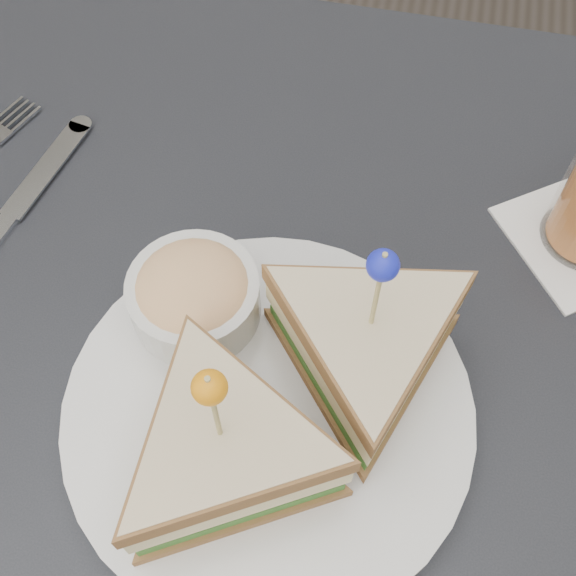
{
  "coord_description": "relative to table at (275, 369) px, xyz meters",
  "views": [
    {
      "loc": [
        0.07,
        -0.26,
        1.26
      ],
      "look_at": [
        0.01,
        0.01,
        0.8
      ],
      "focal_mm": 45.0,
      "sensor_mm": 36.0,
      "label": 1
    }
  ],
  "objects": [
    {
      "name": "cutlery_knife",
      "position": [
        -0.24,
        0.07,
        0.08
      ],
      "size": [
        0.06,
        0.21,
        0.01
      ],
      "rotation": [
        0.0,
        0.0,
        -0.19
      ],
      "color": "silver",
      "rests_on": "table"
    },
    {
      "name": "ground_plane",
      "position": [
        0.0,
        0.0,
        -0.67
      ],
      "size": [
        3.5,
        3.5,
        0.0
      ],
      "primitive_type": "plane",
      "color": "#3F3833"
    },
    {
      "name": "plate_meal",
      "position": [
        0.02,
        -0.07,
        0.12
      ],
      "size": [
        0.33,
        0.31,
        0.17
      ],
      "rotation": [
        0.0,
        0.0,
        -0.0
      ],
      "color": "silver",
      "rests_on": "table"
    },
    {
      "name": "table",
      "position": [
        0.0,
        0.0,
        0.0
      ],
      "size": [
        0.8,
        0.8,
        0.75
      ],
      "color": "black",
      "rests_on": "ground"
    }
  ]
}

